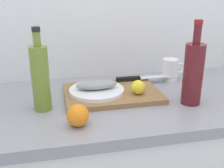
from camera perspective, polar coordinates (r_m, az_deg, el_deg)
name	(u,v)px	position (r m, az deg, el deg)	size (l,w,h in m)	color
back_wall	(126,2)	(1.37, 2.97, 16.47)	(3.20, 0.05, 2.50)	white
cutting_board	(112,93)	(1.14, 0.00, -1.88)	(0.39, 0.27, 0.02)	olive
white_plate	(97,90)	(1.12, -3.17, -1.34)	(0.22, 0.22, 0.01)	white
fish_fillet	(97,85)	(1.11, -3.20, -0.12)	(0.17, 0.07, 0.04)	gray
chef_knife	(139,78)	(1.27, 5.65, 1.23)	(0.29, 0.04, 0.02)	silver
lemon_0	(138,87)	(1.10, 5.41, -0.65)	(0.06, 0.06, 0.06)	yellow
olive_oil_bottle	(40,77)	(1.01, -14.51, 1.36)	(0.06, 0.06, 0.30)	olive
wine_bottle	(193,72)	(1.07, 16.35, 2.29)	(0.07, 0.07, 0.32)	#59191E
coffee_mug_1	(170,70)	(1.33, 11.93, 2.90)	(0.11, 0.07, 0.10)	white
orange_0	(78,115)	(0.90, -7.03, -6.43)	(0.07, 0.07, 0.07)	orange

